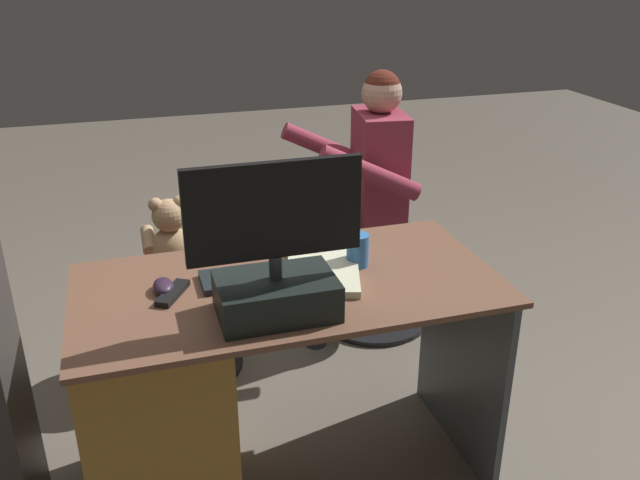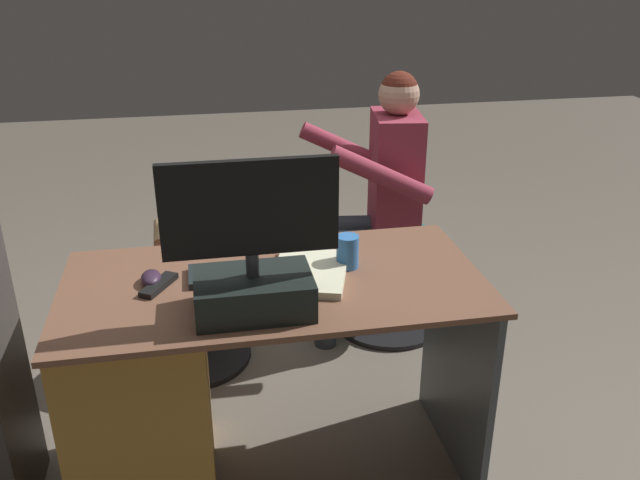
# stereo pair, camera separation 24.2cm
# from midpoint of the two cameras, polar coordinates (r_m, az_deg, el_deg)

# --- Properties ---
(ground_plane) EXTENTS (10.00, 10.00, 0.00)m
(ground_plane) POSITION_cam_midpoint_polar(r_m,az_deg,el_deg) (2.81, -2.10, -13.07)
(ground_plane) COLOR #675E51
(desk) EXTENTS (1.28, 0.65, 0.75)m
(desk) POSITION_cam_midpoint_polar(r_m,az_deg,el_deg) (2.21, -9.46, -12.47)
(desk) COLOR brown
(desk) RESTS_ON ground_plane
(monitor) EXTENTS (0.47, 0.21, 0.44)m
(monitor) POSITION_cam_midpoint_polar(r_m,az_deg,el_deg) (1.82, -1.98, -2.43)
(monitor) COLOR black
(monitor) RESTS_ON desk
(keyboard) EXTENTS (0.42, 0.14, 0.02)m
(keyboard) POSITION_cam_midpoint_polar(r_m,az_deg,el_deg) (2.08, -2.02, -2.75)
(keyboard) COLOR black
(keyboard) RESTS_ON desk
(computer_mouse) EXTENTS (0.06, 0.10, 0.04)m
(computer_mouse) POSITION_cam_midpoint_polar(r_m,az_deg,el_deg) (2.06, -10.90, -3.25)
(computer_mouse) COLOR #2F1E31
(computer_mouse) RESTS_ON desk
(cup) EXTENTS (0.07, 0.07, 0.11)m
(cup) POSITION_cam_midpoint_polar(r_m,az_deg,el_deg) (2.11, 5.63, -1.06)
(cup) COLOR #3372BF
(cup) RESTS_ON desk
(tv_remote) EXTENTS (0.11, 0.15, 0.02)m
(tv_remote) POSITION_cam_midpoint_polar(r_m,az_deg,el_deg) (2.03, -10.21, -3.87)
(tv_remote) COLOR black
(tv_remote) RESTS_ON desk
(notebook_binder) EXTENTS (0.30, 0.35, 0.02)m
(notebook_binder) POSITION_cam_midpoint_polar(r_m,az_deg,el_deg) (2.07, 2.48, -2.82)
(notebook_binder) COLOR beige
(notebook_binder) RESTS_ON desk
(office_chair_teddy) EXTENTS (0.52, 0.52, 0.47)m
(office_chair_teddy) POSITION_cam_midpoint_polar(r_m,az_deg,el_deg) (2.93, -8.79, -5.58)
(office_chair_teddy) COLOR black
(office_chair_teddy) RESTS_ON ground_plane
(teddy_bear) EXTENTS (0.23, 0.23, 0.32)m
(teddy_bear) POSITION_cam_midpoint_polar(r_m,az_deg,el_deg) (2.79, -9.24, 0.67)
(teddy_bear) COLOR tan
(teddy_bear) RESTS_ON office_chair_teddy
(visitor_chair) EXTENTS (0.53, 0.53, 0.47)m
(visitor_chair) POSITION_cam_midpoint_polar(r_m,az_deg,el_deg) (3.20, 8.15, -3.03)
(visitor_chair) COLOR black
(visitor_chair) RESTS_ON ground_plane
(person) EXTENTS (0.54, 0.53, 1.20)m
(person) POSITION_cam_midpoint_polar(r_m,az_deg,el_deg) (2.99, 7.23, 4.39)
(person) COLOR #943144
(person) RESTS_ON ground_plane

